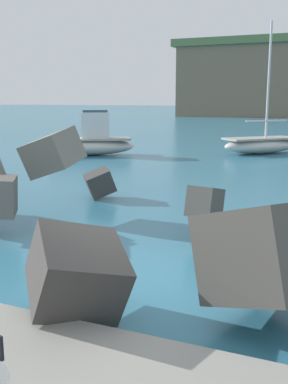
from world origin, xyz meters
TOP-DOWN VIEW (x-y plane):
  - ground_plane at (0.00, 0.00)m, footprint 400.00×400.00m
  - breakwater_jetty at (0.06, 1.27)m, footprint 27.78×8.24m
  - boat_near_left at (-8.99, 14.76)m, footprint 4.91×3.75m
  - boat_mid_left at (-0.86, 18.96)m, footprint 4.25×4.23m

SIDE VIEW (x-z plane):
  - ground_plane at x=0.00m, z-range 0.00..0.00m
  - boat_mid_left at x=-0.86m, z-range -2.93..3.95m
  - boat_near_left at x=-8.99m, z-range -0.46..1.89m
  - breakwater_jetty at x=0.06m, z-range -0.13..2.35m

